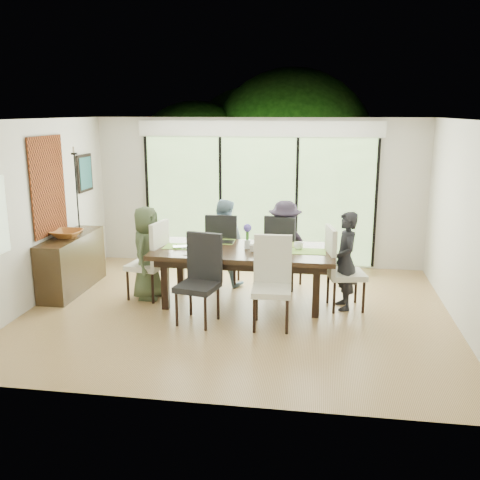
# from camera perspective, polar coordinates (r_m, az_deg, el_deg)

# --- Properties ---
(floor) EXTENTS (6.00, 5.00, 0.01)m
(floor) POSITION_cam_1_polar(r_m,az_deg,el_deg) (7.75, -0.28, -7.67)
(floor) COLOR brown
(floor) RESTS_ON ground
(ceiling) EXTENTS (6.00, 5.00, 0.01)m
(ceiling) POSITION_cam_1_polar(r_m,az_deg,el_deg) (7.22, -0.31, 12.78)
(ceiling) COLOR white
(ceiling) RESTS_ON wall_back
(wall_back) EXTENTS (6.00, 0.02, 2.70)m
(wall_back) POSITION_cam_1_polar(r_m,az_deg,el_deg) (9.82, 1.99, 5.07)
(wall_back) COLOR beige
(wall_back) RESTS_ON floor
(wall_front) EXTENTS (6.00, 0.02, 2.70)m
(wall_front) POSITION_cam_1_polar(r_m,az_deg,el_deg) (4.98, -4.79, -3.49)
(wall_front) COLOR beige
(wall_front) RESTS_ON floor
(wall_left) EXTENTS (0.02, 5.00, 2.70)m
(wall_left) POSITION_cam_1_polar(r_m,az_deg,el_deg) (8.38, -21.11, 2.66)
(wall_left) COLOR silver
(wall_left) RESTS_ON floor
(wall_right) EXTENTS (0.02, 5.00, 2.70)m
(wall_right) POSITION_cam_1_polar(r_m,az_deg,el_deg) (7.52, 22.99, 1.33)
(wall_right) COLOR silver
(wall_right) RESTS_ON floor
(glass_doors) EXTENTS (4.20, 0.02, 2.30)m
(glass_doors) POSITION_cam_1_polar(r_m,az_deg,el_deg) (9.80, 1.96, 4.16)
(glass_doors) COLOR #598C3F
(glass_doors) RESTS_ON wall_back
(blinds_header) EXTENTS (4.40, 0.06, 0.28)m
(blinds_header) POSITION_cam_1_polar(r_m,az_deg,el_deg) (9.67, 2.01, 11.78)
(blinds_header) COLOR white
(blinds_header) RESTS_ON wall_back
(mullion_a) EXTENTS (0.05, 0.04, 2.30)m
(mullion_a) POSITION_cam_1_polar(r_m,az_deg,el_deg) (10.25, -9.82, 4.39)
(mullion_a) COLOR black
(mullion_a) RESTS_ON wall_back
(mullion_b) EXTENTS (0.05, 0.04, 2.30)m
(mullion_b) POSITION_cam_1_polar(r_m,az_deg,el_deg) (9.90, -2.09, 4.26)
(mullion_b) COLOR black
(mullion_b) RESTS_ON wall_back
(mullion_c) EXTENTS (0.05, 0.04, 2.30)m
(mullion_c) POSITION_cam_1_polar(r_m,az_deg,el_deg) (9.74, 6.05, 4.03)
(mullion_c) COLOR black
(mullion_c) RESTS_ON wall_back
(mullion_d) EXTENTS (0.05, 0.04, 2.30)m
(mullion_d) POSITION_cam_1_polar(r_m,az_deg,el_deg) (9.78, 14.29, 3.72)
(mullion_d) COLOR black
(mullion_d) RESTS_ON wall_back
(deck) EXTENTS (6.00, 1.80, 0.10)m
(deck) POSITION_cam_1_polar(r_m,az_deg,el_deg) (10.98, 2.47, -1.49)
(deck) COLOR brown
(deck) RESTS_ON ground
(rail_top) EXTENTS (6.00, 0.08, 0.06)m
(rail_top) POSITION_cam_1_polar(r_m,az_deg,el_deg) (11.61, 2.93, 2.39)
(rail_top) COLOR brown
(rail_top) RESTS_ON deck
(foliage_left) EXTENTS (3.20, 3.20, 3.20)m
(foliage_left) POSITION_cam_1_polar(r_m,az_deg,el_deg) (12.75, -4.70, 7.42)
(foliage_left) COLOR #14380F
(foliage_left) RESTS_ON ground
(foliage_mid) EXTENTS (4.00, 4.00, 4.00)m
(foliage_mid) POSITION_cam_1_polar(r_m,az_deg,el_deg) (13.00, 5.50, 9.11)
(foliage_mid) COLOR #14380F
(foliage_mid) RESTS_ON ground
(foliage_right) EXTENTS (2.80, 2.80, 2.80)m
(foliage_right) POSITION_cam_1_polar(r_m,az_deg,el_deg) (12.28, 13.68, 5.99)
(foliage_right) COLOR #14380F
(foliage_right) RESTS_ON ground
(foliage_far) EXTENTS (3.60, 3.60, 3.60)m
(foliage_far) POSITION_cam_1_polar(r_m,az_deg,el_deg) (13.80, 1.46, 8.68)
(foliage_far) COLOR #14380F
(foliage_far) RESTS_ON ground
(table_top) EXTENTS (2.66, 1.22, 0.07)m
(table_top) POSITION_cam_1_polar(r_m,az_deg,el_deg) (7.86, 0.38, -1.21)
(table_top) COLOR black
(table_top) RESTS_ON floor
(table_apron) EXTENTS (2.44, 1.00, 0.11)m
(table_apron) POSITION_cam_1_polar(r_m,az_deg,el_deg) (7.89, 0.38, -1.91)
(table_apron) COLOR black
(table_apron) RESTS_ON floor
(table_leg_fl) EXTENTS (0.10, 0.10, 0.76)m
(table_leg_fl) POSITION_cam_1_polar(r_m,az_deg,el_deg) (7.81, -7.98, -4.64)
(table_leg_fl) COLOR black
(table_leg_fl) RESTS_ON floor
(table_leg_fr) EXTENTS (0.10, 0.10, 0.76)m
(table_leg_fr) POSITION_cam_1_polar(r_m,az_deg,el_deg) (7.50, 8.13, -5.42)
(table_leg_fr) COLOR black
(table_leg_fr) RESTS_ON floor
(table_leg_bl) EXTENTS (0.10, 0.10, 0.76)m
(table_leg_bl) POSITION_cam_1_polar(r_m,az_deg,el_deg) (8.59, -6.36, -2.88)
(table_leg_bl) COLOR black
(table_leg_bl) RESTS_ON floor
(table_leg_br) EXTENTS (0.10, 0.10, 0.76)m
(table_leg_br) POSITION_cam_1_polar(r_m,az_deg,el_deg) (8.32, 8.20, -3.50)
(table_leg_br) COLOR black
(table_leg_br) RESTS_ON floor
(chair_left_end) EXTENTS (0.60, 0.60, 1.22)m
(chair_left_end) POSITION_cam_1_polar(r_m,az_deg,el_deg) (8.26, -9.99, -2.05)
(chair_left_end) COLOR white
(chair_left_end) RESTS_ON floor
(chair_right_end) EXTENTS (0.60, 0.60, 1.22)m
(chair_right_end) POSITION_cam_1_polar(r_m,az_deg,el_deg) (7.85, 11.29, -2.94)
(chair_right_end) COLOR beige
(chair_right_end) RESTS_ON floor
(chair_far_left) EXTENTS (0.51, 0.51, 1.22)m
(chair_far_left) POSITION_cam_1_polar(r_m,az_deg,el_deg) (8.79, -1.73, -0.88)
(chair_far_left) COLOR black
(chair_far_left) RESTS_ON floor
(chair_far_right) EXTENTS (0.63, 0.63, 1.22)m
(chair_far_right) POSITION_cam_1_polar(r_m,az_deg,el_deg) (8.67, 4.79, -1.12)
(chair_far_right) COLOR black
(chair_far_right) RESTS_ON floor
(chair_near_left) EXTENTS (0.61, 0.61, 1.22)m
(chair_near_left) POSITION_cam_1_polar(r_m,az_deg,el_deg) (7.19, -4.59, -4.26)
(chair_near_left) COLOR black
(chair_near_left) RESTS_ON floor
(chair_near_right) EXTENTS (0.53, 0.53, 1.22)m
(chair_near_right) POSITION_cam_1_polar(r_m,az_deg,el_deg) (7.03, 3.40, -4.65)
(chair_near_right) COLOR beige
(chair_near_right) RESTS_ON floor
(person_left_end) EXTENTS (0.47, 0.70, 1.43)m
(person_left_end) POSITION_cam_1_polar(r_m,az_deg,el_deg) (8.22, -9.89, -1.35)
(person_left_end) COLOR #435236
(person_left_end) RESTS_ON floor
(person_right_end) EXTENTS (0.55, 0.74, 1.43)m
(person_right_end) POSITION_cam_1_polar(r_m,az_deg,el_deg) (7.82, 11.18, -2.19)
(person_right_end) COLOR black
(person_right_end) RESTS_ON floor
(person_far_left) EXTENTS (0.74, 0.55, 1.43)m
(person_far_left) POSITION_cam_1_polar(r_m,az_deg,el_deg) (8.75, -1.76, -0.24)
(person_far_left) COLOR #80A2B9
(person_far_left) RESTS_ON floor
(person_far_right) EXTENTS (0.67, 0.43, 1.43)m
(person_far_right) POSITION_cam_1_polar(r_m,az_deg,el_deg) (8.63, 4.79, -0.48)
(person_far_right) COLOR #272030
(person_far_right) RESTS_ON floor
(placemat_left) EXTENTS (0.49, 0.35, 0.01)m
(placemat_left) POSITION_cam_1_polar(r_m,az_deg,el_deg) (8.04, -6.34, -0.69)
(placemat_left) COLOR #7EB540
(placemat_left) RESTS_ON table_top
(placemat_right) EXTENTS (0.49, 0.35, 0.01)m
(placemat_right) POSITION_cam_1_polar(r_m,az_deg,el_deg) (7.78, 7.32, -1.21)
(placemat_right) COLOR #7CB23F
(placemat_right) RESTS_ON table_top
(placemat_far_l) EXTENTS (0.49, 0.35, 0.01)m
(placemat_far_l) POSITION_cam_1_polar(r_m,az_deg,el_deg) (8.31, -2.30, -0.15)
(placemat_far_l) COLOR #89B23F
(placemat_far_l) RESTS_ON table_top
(placemat_far_r) EXTENTS (0.49, 0.35, 0.01)m
(placemat_far_r) POSITION_cam_1_polar(r_m,az_deg,el_deg) (8.18, 4.60, -0.40)
(placemat_far_r) COLOR #93B13F
(placemat_far_r) RESTS_ON table_top
(placemat_paper) EXTENTS (0.49, 0.35, 0.01)m
(placemat_paper) POSITION_cam_1_polar(r_m,az_deg,el_deg) (7.67, -4.02, -1.35)
(placemat_paper) COLOR white
(placemat_paper) RESTS_ON table_top
(tablet_far_l) EXTENTS (0.29, 0.20, 0.01)m
(tablet_far_l) POSITION_cam_1_polar(r_m,az_deg,el_deg) (8.24, -1.68, -0.19)
(tablet_far_l) COLOR black
(tablet_far_l) RESTS_ON table_top
(tablet_far_r) EXTENTS (0.27, 0.19, 0.01)m
(tablet_far_r) POSITION_cam_1_polar(r_m,az_deg,el_deg) (8.14, 4.22, -0.41)
(tablet_far_r) COLOR black
(tablet_far_r) RESTS_ON table_top
(papers) EXTENTS (0.33, 0.24, 0.00)m
(papers) POSITION_cam_1_polar(r_m,az_deg,el_deg) (7.74, 5.46, -1.24)
(papers) COLOR white
(papers) RESTS_ON table_top
(platter_base) EXTENTS (0.29, 0.29, 0.03)m
(platter_base) POSITION_cam_1_polar(r_m,az_deg,el_deg) (7.66, -4.02, -1.23)
(platter_base) COLOR white
(platter_base) RESTS_ON table_top
(platter_snacks) EXTENTS (0.22, 0.22, 0.02)m
(platter_snacks) POSITION_cam_1_polar(r_m,az_deg,el_deg) (7.66, -4.02, -1.09)
(platter_snacks) COLOR #D85A19
(platter_snacks) RESTS_ON table_top
(vase) EXTENTS (0.09, 0.09, 0.13)m
(vase) POSITION_cam_1_polar(r_m,az_deg,el_deg) (7.88, 0.79, -0.43)
(vase) COLOR silver
(vase) RESTS_ON table_top
(hyacinth_stems) EXTENTS (0.04, 0.04, 0.18)m
(hyacinth_stems) POSITION_cam_1_polar(r_m,az_deg,el_deg) (7.85, 0.80, 0.51)
(hyacinth_stems) COLOR #337226
(hyacinth_stems) RESTS_ON table_top
(hyacinth_blooms) EXTENTS (0.12, 0.12, 0.12)m
(hyacinth_blooms) POSITION_cam_1_polar(r_m,az_deg,el_deg) (7.82, 0.80, 1.30)
(hyacinth_blooms) COLOR #5F4FC7
(hyacinth_blooms) RESTS_ON table_top
(laptop) EXTENTS (0.42, 0.34, 0.03)m
(laptop) POSITION_cam_1_polar(r_m,az_deg,el_deg) (7.92, -5.82, -0.82)
(laptop) COLOR silver
(laptop) RESTS_ON table_top
(cup_a) EXTENTS (0.17, 0.17, 0.11)m
(cup_a) POSITION_cam_1_polar(r_m,az_deg,el_deg) (8.11, -4.37, -0.16)
(cup_a) COLOR white
(cup_a) RESTS_ON table_top
(cup_b) EXTENTS (0.14, 0.14, 0.10)m
(cup_b) POSITION_cam_1_polar(r_m,az_deg,el_deg) (7.73, 1.37, -0.84)
(cup_b) COLOR white
(cup_b) RESTS_ON table_top
(cup_c) EXTENTS (0.19, 0.19, 0.11)m
(cup_c) POSITION_cam_1_polar(r_m,az_deg,el_deg) (7.87, 6.26, -0.63)
(cup_c) COLOR white
(cup_c) RESTS_ON table_top
(book) EXTENTS (0.21, 0.27, 0.02)m
(book) POSITION_cam_1_polar(r_m,az_deg,el_deg) (7.87, 2.23, -0.88)
(book) COLOR white
(book) RESTS_ON table_top
(sideboard) EXTENTS (0.45, 1.58, 0.89)m
(sideboard) POSITION_cam_1_polar(r_m,az_deg,el_deg) (8.94, -17.49, -2.37)
(sideboard) COLOR black
(sideboard) RESTS_ON floor
(bowl) EXTENTS (0.47, 0.47, 0.11)m
(bowl) POSITION_cam_1_polar(r_m,az_deg,el_deg) (8.73, -18.00, 0.63)
(bowl) COLOR brown
(bowl) RESTS_ON sideboard
(candlestick_base) EXTENTS (0.10, 0.10, 0.04)m
(candlestick_base) POSITION_cam_1_polar(r_m,az_deg,el_deg) (9.13, -16.74, 1.03)
(candlestick_base) COLOR black
(candlestick_base) RESTS_ON sideboard
(candlestick_shaft) EXTENTS (0.02, 0.02, 1.24)m
(candlestick_shaft) POSITION_cam_1_polar(r_m,az_deg,el_deg) (9.02, -17.01, 4.90)
(candlestick_shaft) COLOR black
(candlestick_shaft) RESTS_ON sideboard
(candlestick_pan) EXTENTS (0.10, 0.10, 0.03)m
(candlestick_pan) POSITION_cam_1_polar(r_m,az_deg,el_deg) (8.95, -17.29, 8.78)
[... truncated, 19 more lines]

